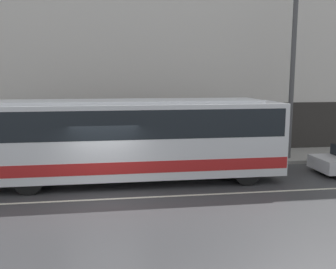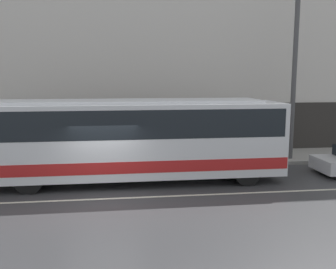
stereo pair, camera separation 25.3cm
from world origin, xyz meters
name	(u,v)px [view 1 (the left image)]	position (x,y,z in m)	size (l,w,h in m)	color
ground_plane	(105,199)	(0.00, 0.00, 0.00)	(60.00, 60.00, 0.00)	#38383A
sidewalk	(107,161)	(0.00, 5.59, 0.09)	(60.00, 3.18, 0.17)	gray
building_facade	(105,35)	(0.00, 7.32, 6.37)	(60.00, 0.35, 13.16)	silver
lane_stripe	(105,199)	(0.00, 0.00, 0.00)	(54.00, 0.14, 0.01)	beige
transit_bus	(130,137)	(1.00, 2.04, 1.88)	(12.31, 2.50, 3.35)	silver
utility_pole_near	(292,70)	(9.11, 4.72, 4.55)	(0.23, 0.23, 8.76)	#4C4C4F
pedestrian_waiting	(113,145)	(0.31, 5.29, 0.95)	(0.36, 0.36, 1.67)	navy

